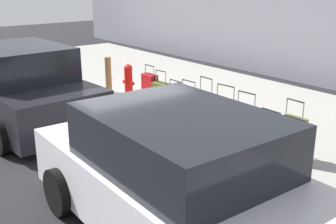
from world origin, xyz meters
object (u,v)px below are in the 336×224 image
(suitcase_olive_7, at_px, (161,96))
(suitcase_navy_2, at_px, (245,125))
(suitcase_olive_0, at_px, (292,139))
(suitcase_red_1, at_px, (269,136))
(suitcase_red_8, at_px, (150,89))
(suitcase_maroon_6, at_px, (176,102))
(fire_hydrant, at_px, (128,80))
(suitcase_black_3, at_px, (224,117))
(suitcase_silver_4, at_px, (205,110))
(bollard_post, at_px, (108,75))
(parked_car_charcoal_1, at_px, (21,88))
(parked_car_white_0, at_px, (180,181))
(suitcase_teal_5, at_px, (188,108))

(suitcase_olive_7, bearing_deg, suitcase_navy_2, 179.51)
(suitcase_olive_0, bearing_deg, suitcase_olive_7, -0.53)
(suitcase_red_1, relative_size, suitcase_red_8, 0.78)
(suitcase_maroon_6, distance_m, fire_hydrant, 1.79)
(suitcase_navy_2, xyz_separation_m, suitcase_black_3, (0.52, -0.00, 0.02))
(suitcase_navy_2, xyz_separation_m, suitcase_maroon_6, (2.03, -0.05, -0.03))
(suitcase_silver_4, xyz_separation_m, suitcase_olive_7, (1.52, -0.05, -0.05))
(suitcase_red_1, xyz_separation_m, suitcase_maroon_6, (2.55, -0.00, 0.03))
(suitcase_maroon_6, bearing_deg, suitcase_olive_0, 178.80)
(suitcase_red_1, distance_m, suitcase_red_8, 3.52)
(suitcase_olive_7, xyz_separation_m, suitcase_red_8, (0.46, -0.03, 0.05))
(suitcase_maroon_6, bearing_deg, bollard_post, 5.07)
(suitcase_navy_2, height_order, suitcase_red_8, suitcase_navy_2)
(suitcase_maroon_6, xyz_separation_m, suitcase_red_8, (0.97, 0.00, 0.08))
(suitcase_olive_7, bearing_deg, bollard_post, 5.48)
(suitcase_red_1, distance_m, suitcase_silver_4, 1.54)
(fire_hydrant, relative_size, parked_car_charcoal_1, 0.19)
(suitcase_red_8, bearing_deg, suitcase_maroon_6, -179.75)
(suitcase_silver_4, distance_m, parked_car_white_0, 3.56)
(suitcase_maroon_6, bearing_deg, fire_hydrant, 2.31)
(suitcase_teal_5, height_order, parked_car_charcoal_1, parked_car_charcoal_1)
(suitcase_red_8, bearing_deg, suitcase_olive_0, 179.15)
(suitcase_navy_2, bearing_deg, suitcase_maroon_6, -1.50)
(suitcase_olive_7, bearing_deg, fire_hydrant, 1.83)
(suitcase_maroon_6, height_order, suitcase_red_8, suitcase_red_8)
(suitcase_black_3, bearing_deg, bollard_post, 2.42)
(suitcase_navy_2, height_order, fire_hydrant, suitcase_navy_2)
(suitcase_red_1, relative_size, fire_hydrant, 0.88)
(suitcase_olive_7, xyz_separation_m, fire_hydrant, (1.27, 0.04, 0.13))
(suitcase_navy_2, distance_m, fire_hydrant, 3.81)
(suitcase_red_1, height_order, fire_hydrant, fire_hydrant)
(suitcase_maroon_6, height_order, suitcase_olive_7, suitcase_olive_7)
(suitcase_silver_4, xyz_separation_m, fire_hydrant, (2.79, -0.01, 0.08))
(suitcase_black_3, xyz_separation_m, suitcase_maroon_6, (1.51, -0.05, -0.05))
(suitcase_navy_2, distance_m, bollard_post, 4.53)
(suitcase_teal_5, height_order, suitcase_maroon_6, suitcase_teal_5)
(suitcase_black_3, height_order, suitcase_olive_7, suitcase_black_3)
(suitcase_navy_2, height_order, parked_car_charcoal_1, parked_car_charcoal_1)
(suitcase_black_3, bearing_deg, suitcase_silver_4, 3.56)
(suitcase_teal_5, distance_m, parked_car_charcoal_1, 3.54)
(suitcase_navy_2, distance_m, suitcase_teal_5, 1.49)
(fire_hydrant, relative_size, bollard_post, 0.90)
(bollard_post, bearing_deg, parked_car_charcoal_1, 104.79)
(suitcase_olive_0, bearing_deg, parked_car_white_0, 97.74)
(suitcase_teal_5, relative_size, bollard_post, 0.95)
(suitcase_silver_4, relative_size, suitcase_teal_5, 1.17)
(suitcase_red_1, height_order, suitcase_olive_7, suitcase_olive_7)
(suitcase_red_8, relative_size, bollard_post, 1.02)
(suitcase_red_1, bearing_deg, suitcase_teal_5, 3.13)
(suitcase_maroon_6, xyz_separation_m, suitcase_olive_7, (0.51, 0.03, 0.03))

